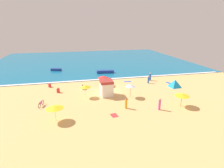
# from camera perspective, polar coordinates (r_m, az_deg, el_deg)

# --- Properties ---
(ground_plane) EXTENTS (60.00, 60.00, 0.00)m
(ground_plane) POSITION_cam_1_polar(r_m,az_deg,el_deg) (32.26, -1.17, -1.79)
(ground_plane) COLOR #E5B26B
(ocean_water) EXTENTS (60.00, 44.00, 0.10)m
(ocean_water) POSITION_cam_1_polar(r_m,az_deg,el_deg) (59.04, -6.71, 7.45)
(ocean_water) COLOR #146B93
(ocean_water) RESTS_ON ground_plane
(wave_breaker_foam) EXTENTS (57.00, 0.70, 0.01)m
(wave_breaker_foam) POSITION_cam_1_polar(r_m,az_deg,el_deg) (38.11, -3.08, 1.55)
(wave_breaker_foam) COLOR white
(wave_breaker_foam) RESTS_ON ocean_water
(lifeguard_cabana) EXTENTS (2.02, 2.27, 2.61)m
(lifeguard_cabana) POSITION_cam_1_polar(r_m,az_deg,el_deg) (29.19, -1.81, -1.22)
(lifeguard_cabana) COLOR white
(lifeguard_cabana) RESTS_ON ground_plane
(beach_umbrella_0) EXTENTS (2.32, 2.33, 2.32)m
(beach_umbrella_0) POSITION_cam_1_polar(r_m,az_deg,el_deg) (28.41, 5.96, -0.42)
(beach_umbrella_0) COLOR #4C3823
(beach_umbrella_0) RESTS_ON ground_plane
(beach_umbrella_1) EXTENTS (2.20, 2.19, 2.07)m
(beach_umbrella_1) POSITION_cam_1_polar(r_m,az_deg,el_deg) (28.60, -8.53, -0.75)
(beach_umbrella_1) COLOR silver
(beach_umbrella_1) RESTS_ON ground_plane
(beach_umbrella_2) EXTENTS (2.76, 2.76, 1.94)m
(beach_umbrella_2) POSITION_cam_1_polar(r_m,az_deg,el_deg) (26.98, 21.56, -3.27)
(beach_umbrella_2) COLOR #4C3823
(beach_umbrella_2) RESTS_ON ground_plane
(beach_umbrella_3) EXTENTS (2.92, 2.91, 2.05)m
(beach_umbrella_3) POSITION_cam_1_polar(r_m,az_deg,el_deg) (33.91, -2.75, 2.31)
(beach_umbrella_3) COLOR silver
(beach_umbrella_3) RESTS_ON ground_plane
(beach_umbrella_4) EXTENTS (2.96, 2.96, 2.00)m
(beach_umbrella_4) POSITION_cam_1_polar(r_m,az_deg,el_deg) (22.47, -17.95, -7.09)
(beach_umbrella_4) COLOR silver
(beach_umbrella_4) RESTS_ON ground_plane
(beach_tent) EXTENTS (2.69, 2.69, 1.43)m
(beach_tent) POSITION_cam_1_polar(r_m,az_deg,el_deg) (35.37, 19.55, 0.18)
(beach_tent) COLOR #1999D8
(beach_tent) RESTS_ON ground_plane
(parked_bicycle) EXTENTS (0.57, 1.76, 0.76)m
(parked_bicycle) POSITION_cam_1_polar(r_m,az_deg,el_deg) (27.67, -21.81, -5.86)
(parked_bicycle) COLOR black
(parked_bicycle) RESTS_ON ground_plane
(beachgoer_0) EXTENTS (0.57, 0.57, 0.94)m
(beachgoer_0) POSITION_cam_1_polar(r_m,az_deg,el_deg) (32.62, -9.41, -1.07)
(beachgoer_0) COLOR white
(beachgoer_0) RESTS_ON ground_plane
(beachgoer_1) EXTENTS (0.40, 0.40, 1.55)m
(beachgoer_1) POSITION_cam_1_polar(r_m,az_deg,el_deg) (36.35, 11.59, 1.39)
(beachgoer_1) COLOR blue
(beachgoer_1) RESTS_ON ground_plane
(beachgoer_2) EXTENTS (0.36, 0.36, 1.73)m
(beachgoer_2) POSITION_cam_1_polar(r_m,az_deg,el_deg) (25.34, 15.02, -6.27)
(beachgoer_2) COLOR #D84CA5
(beachgoer_2) RESTS_ON ground_plane
(beachgoer_3) EXTENTS (0.52, 0.52, 0.93)m
(beachgoer_3) POSITION_cam_1_polar(r_m,az_deg,el_deg) (32.10, -16.86, -1.97)
(beachgoer_3) COLOR red
(beachgoer_3) RESTS_ON ground_plane
(beachgoer_4) EXTENTS (0.44, 0.44, 1.58)m
(beachgoer_4) POSITION_cam_1_polar(r_m,az_deg,el_deg) (24.98, 4.55, -6.24)
(beachgoer_4) COLOR orange
(beachgoer_4) RESTS_ON ground_plane
(beachgoer_5) EXTENTS (0.57, 0.57, 0.84)m
(beachgoer_5) POSITION_cam_1_polar(r_m,az_deg,el_deg) (35.41, -19.37, -0.40)
(beachgoer_5) COLOR red
(beachgoer_5) RESTS_ON ground_plane
(beachgoer_6) EXTENTS (0.42, 0.42, 1.64)m
(beachgoer_6) POSITION_cam_1_polar(r_m,az_deg,el_deg) (38.24, 12.13, 2.23)
(beachgoer_6) COLOR blue
(beachgoer_6) RESTS_ON ground_plane
(beach_towel_0) EXTENTS (0.97, 1.60, 0.01)m
(beach_towel_0) POSITION_cam_1_polar(r_m,az_deg,el_deg) (37.66, 17.79, 0.31)
(beach_towel_0) COLOR blue
(beach_towel_0) RESTS_ON ground_plane
(beach_towel_1) EXTENTS (1.01, 1.24, 0.01)m
(beach_towel_1) POSITION_cam_1_polar(r_m,az_deg,el_deg) (23.37, 0.73, -10.02)
(beach_towel_1) COLOR red
(beach_towel_1) RESTS_ON ground_plane
(beach_towel_2) EXTENTS (1.10, 1.76, 0.01)m
(beach_towel_2) POSITION_cam_1_polar(r_m,az_deg,el_deg) (33.82, -9.02, -1.05)
(beach_towel_2) COLOR black
(beach_towel_2) RESTS_ON ground_plane
(beach_towel_3) EXTENTS (1.57, 0.85, 0.01)m
(beach_towel_3) POSITION_cam_1_polar(r_m,az_deg,el_deg) (36.92, 5.02, 0.79)
(beach_towel_3) COLOR blue
(beach_towel_3) RESTS_ON ground_plane
(small_boat_0) EXTENTS (2.69, 1.63, 0.57)m
(small_boat_0) POSITION_cam_1_polar(r_m,az_deg,el_deg) (47.48, -17.49, 4.46)
(small_boat_0) COLOR navy
(small_boat_0) RESTS_ON ocean_water
(small_boat_1) EXTENTS (4.17, 1.47, 0.64)m
(small_boat_1) POSITION_cam_1_polar(r_m,az_deg,el_deg) (43.11, -2.16, 4.00)
(small_boat_1) COLOR navy
(small_boat_1) RESTS_ON ocean_water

